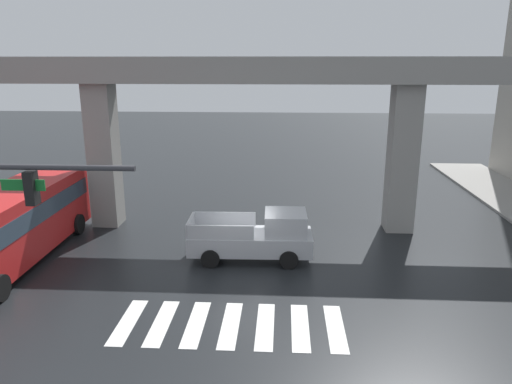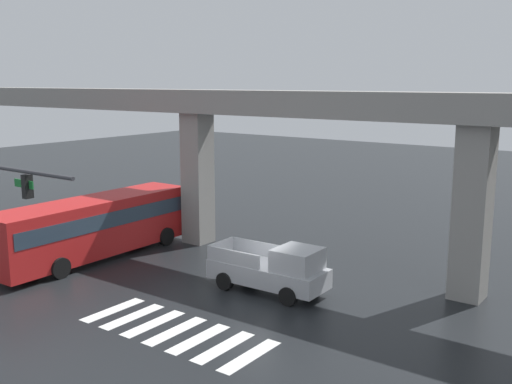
# 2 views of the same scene
# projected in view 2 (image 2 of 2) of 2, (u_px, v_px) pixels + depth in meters

# --- Properties ---
(ground_plane) EXTENTS (120.00, 120.00, 0.00)m
(ground_plane) POSITION_uv_depth(u_px,v_px,m) (258.00, 291.00, 24.95)
(ground_plane) COLOR black
(crosswalk_stripes) EXTENTS (7.15, 2.80, 0.01)m
(crosswalk_stripes) POSITION_uv_depth(u_px,v_px,m) (175.00, 331.00, 20.98)
(crosswalk_stripes) COLOR silver
(crosswalk_stripes) RESTS_ON ground
(elevated_overpass) EXTENTS (58.14, 2.02, 8.26)m
(elevated_overpass) POSITION_uv_depth(u_px,v_px,m) (315.00, 117.00, 27.16)
(elevated_overpass) COLOR gray
(elevated_overpass) RESTS_ON ground
(pickup_truck) EXTENTS (5.14, 2.17, 2.08)m
(pickup_truck) POSITION_uv_depth(u_px,v_px,m) (274.00, 270.00, 24.66)
(pickup_truck) COLOR #A8AAAF
(pickup_truck) RESTS_ON ground
(city_bus) EXTENTS (2.90, 10.83, 2.99)m
(city_bus) POSITION_uv_depth(u_px,v_px,m) (94.00, 224.00, 29.41)
(city_bus) COLOR red
(city_bus) RESTS_ON ground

